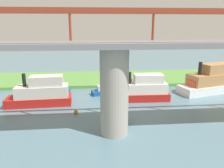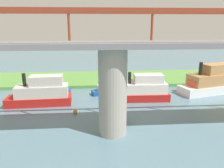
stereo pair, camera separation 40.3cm
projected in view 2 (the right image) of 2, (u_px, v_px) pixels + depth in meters
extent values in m
plane|color=slate|center=(113.00, 88.00, 38.09)|extent=(160.00, 160.00, 0.00)
cube|color=#5B9342|center=(111.00, 78.00, 43.81)|extent=(80.00, 12.00, 0.50)
cylinder|color=#9E998E|center=(113.00, 92.00, 21.24)|extent=(2.66, 2.66, 8.31)
cube|color=slate|center=(113.00, 45.00, 20.12)|extent=(55.49, 4.00, 0.50)
cube|color=maroon|center=(111.00, 12.00, 21.33)|extent=(55.49, 0.30, 0.30)
cube|color=maroon|center=(115.00, 10.00, 17.47)|extent=(55.49, 0.30, 0.30)
cylinder|color=maroon|center=(152.00, 27.00, 21.96)|extent=(0.24, 0.24, 2.60)
cylinder|color=maroon|center=(69.00, 27.00, 21.36)|extent=(0.24, 0.24, 2.60)
cylinder|color=#2D334C|center=(130.00, 80.00, 40.20)|extent=(0.29, 0.29, 0.55)
cylinder|color=blue|center=(130.00, 77.00, 40.05)|extent=(0.45, 0.45, 0.60)
sphere|color=tan|center=(130.00, 75.00, 39.95)|extent=(0.24, 0.24, 0.24)
cylinder|color=brown|center=(132.00, 81.00, 39.03)|extent=(0.20, 0.20, 0.73)
cube|color=white|center=(208.00, 89.00, 35.28)|extent=(10.08, 5.71, 1.28)
cube|color=#B27F4C|center=(212.00, 79.00, 35.08)|extent=(8.15, 4.87, 1.70)
cube|color=#B27F4C|center=(217.00, 69.00, 34.93)|extent=(5.27, 3.65, 1.49)
cylinder|color=black|center=(201.00, 69.00, 33.79)|extent=(0.53, 0.53, 1.91)
cube|color=#D84C2D|center=(196.00, 83.00, 34.13)|extent=(2.16, 2.31, 0.96)
cube|color=red|center=(140.00, 96.00, 31.96)|extent=(7.92, 2.83, 1.05)
cube|color=white|center=(144.00, 88.00, 31.67)|extent=(6.35, 2.53, 1.40)
cube|color=white|center=(148.00, 79.00, 31.37)|extent=(3.98, 2.10, 1.22)
cylinder|color=black|center=(130.00, 78.00, 31.19)|extent=(0.44, 0.44, 1.57)
cube|color=#D84C2D|center=(126.00, 90.00, 31.62)|extent=(1.44, 1.61, 0.79)
cube|color=red|center=(39.00, 100.00, 30.17)|extent=(8.47, 3.24, 1.11)
cube|color=beige|center=(42.00, 91.00, 29.90)|extent=(6.79, 2.87, 1.48)
cube|color=beige|center=(46.00, 80.00, 29.63)|extent=(4.27, 2.34, 1.29)
cylinder|color=black|center=(24.00, 80.00, 29.22)|extent=(0.46, 0.46, 1.66)
cube|color=#D84C2D|center=(21.00, 94.00, 29.63)|extent=(1.57, 1.75, 0.83)
cube|color=#195199|center=(106.00, 92.00, 34.69)|extent=(4.46, 2.50, 0.66)
cube|color=silver|center=(102.00, 88.00, 34.33)|extent=(1.77, 1.54, 0.75)
cube|color=#195199|center=(57.00, 91.00, 35.19)|extent=(3.98, 1.69, 0.60)
cube|color=silver|center=(54.00, 87.00, 35.03)|extent=(1.48, 1.21, 0.69)
sphere|color=orange|center=(75.00, 112.00, 27.08)|extent=(0.50, 0.50, 0.50)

